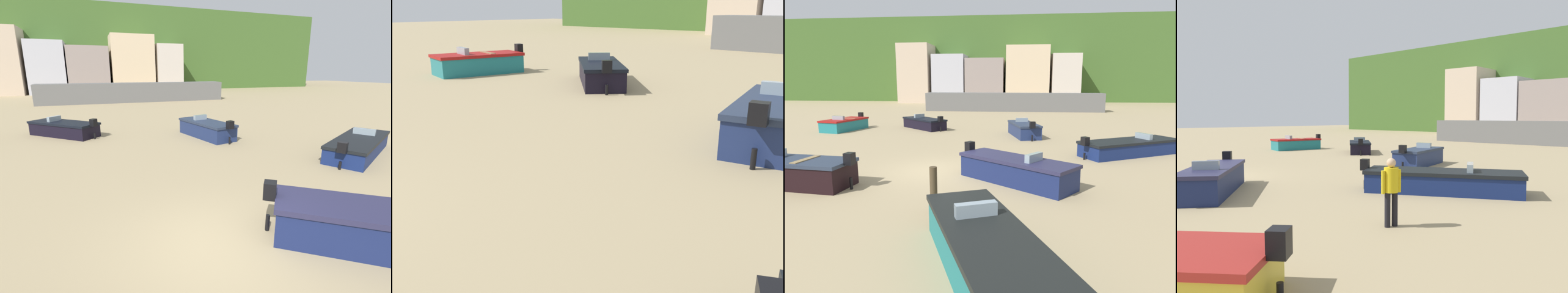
{
  "view_description": "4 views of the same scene",
  "coord_description": "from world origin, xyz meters",
  "views": [
    {
      "loc": [
        -2.28,
        -4.85,
        3.67
      ],
      "look_at": [
        1.67,
        6.06,
        0.54
      ],
      "focal_mm": 26.0,
      "sensor_mm": 36.0,
      "label": 1
    },
    {
      "loc": [
        7.1,
        0.35,
        2.75
      ],
      "look_at": [
        3.23,
        4.46,
        0.98
      ],
      "focal_mm": 40.96,
      "sensor_mm": 36.0,
      "label": 2
    },
    {
      "loc": [
        3.23,
        -13.45,
        3.6
      ],
      "look_at": [
        1.59,
        1.81,
        0.73
      ],
      "focal_mm": 31.99,
      "sensor_mm": 36.0,
      "label": 3
    },
    {
      "loc": [
        16.02,
        -6.9,
        2.56
      ],
      "look_at": [
        0.39,
        9.57,
        0.85
      ],
      "focal_mm": 35.5,
      "sensor_mm": 36.0,
      "label": 4
    }
  ],
  "objects": [
    {
      "name": "ground_plane",
      "position": [
        0.0,
        0.0,
        0.0
      ],
      "size": [
        160.0,
        160.0,
        0.0
      ],
      "primitive_type": "plane",
      "color": "tan"
    },
    {
      "name": "headland_hill",
      "position": [
        0.0,
        66.0,
        7.52
      ],
      "size": [
        90.0,
        32.0,
        15.03
      ],
      "primitive_type": "cube",
      "color": "#3D6027",
      "rests_on": "ground"
    },
    {
      "name": "harbor_pier",
      "position": [
        2.67,
        30.0,
        1.12
      ],
      "size": [
        21.56,
        2.4,
        2.23
      ],
      "primitive_type": "cube",
      "color": "#606060",
      "rests_on": "ground"
    },
    {
      "name": "townhouse_far_left",
      "position": [
        -14.35,
        47.25,
        4.95
      ],
      "size": [
        5.3,
        6.49,
        9.9
      ],
      "primitive_type": "cube",
      "color": "#C7B096",
      "rests_on": "ground"
    },
    {
      "name": "townhouse_left",
      "position": [
        -8.42,
        47.41,
        4.04
      ],
      "size": [
        5.38,
        6.82,
        8.08
      ],
      "primitive_type": "cube",
      "color": "#B5B6C2",
      "rests_on": "ground"
    },
    {
      "name": "townhouse_centre_left",
      "position": [
        -2.36,
        47.16,
        3.7
      ],
      "size": [
        6.32,
        6.33,
        7.4
      ],
      "primitive_type": "cube",
      "color": "gray",
      "rests_on": "ground"
    },
    {
      "name": "townhouse_centre_right",
      "position": [
        4.72,
        47.35,
        4.7
      ],
      "size": [
        7.01,
        6.7,
        9.39
      ],
      "primitive_type": "cube",
      "color": "beige",
      "rests_on": "ground"
    },
    {
      "name": "townhouse_far_right",
      "position": [
        10.94,
        47.27,
        4.02
      ],
      "size": [
        4.55,
        6.54,
        8.04
      ],
      "primitive_type": "cube",
      "color": "beige",
      "rests_on": "ground"
    },
    {
      "name": "boat_navy_1",
      "position": [
        3.2,
        -1.25,
        0.47
      ],
      "size": [
        4.38,
        3.82,
        1.23
      ],
      "rotation": [
        0.0,
        0.0,
        4.06
      ],
      "color": "navy",
      "rests_on": "ground"
    },
    {
      "name": "boat_navy_3",
      "position": [
        8.78,
        4.2,
        0.39
      ],
      "size": [
        5.38,
        3.95,
        1.08
      ],
      "rotation": [
        0.0,
        0.0,
        5.22
      ],
      "color": "navy",
      "rests_on": "ground"
    },
    {
      "name": "boat_navy_5",
      "position": [
        3.67,
        9.72,
        0.46
      ],
      "size": [
        2.27,
        4.16,
        1.21
      ],
      "rotation": [
        0.0,
        0.0,
        0.23
      ],
      "color": "navy",
      "rests_on": "ground"
    },
    {
      "name": "boat_black_7",
      "position": [
        -3.95,
        12.78,
        0.42
      ],
      "size": [
        4.04,
        3.92,
        1.13
      ],
      "rotation": [
        0.0,
        0.0,
        0.82
      ],
      "color": "black",
      "rests_on": "ground"
    }
  ]
}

